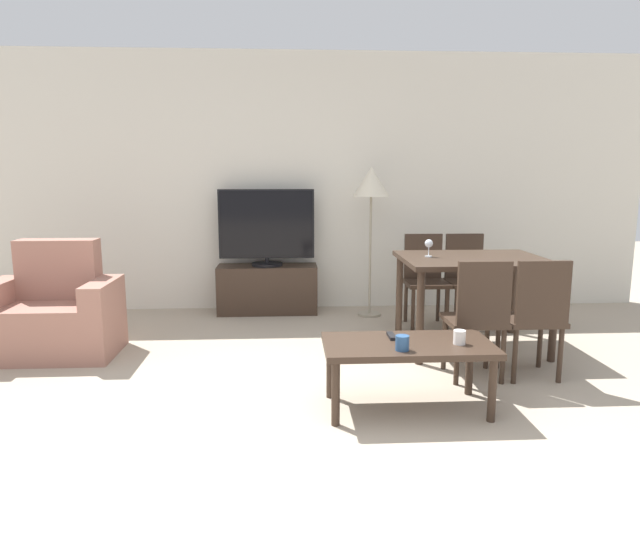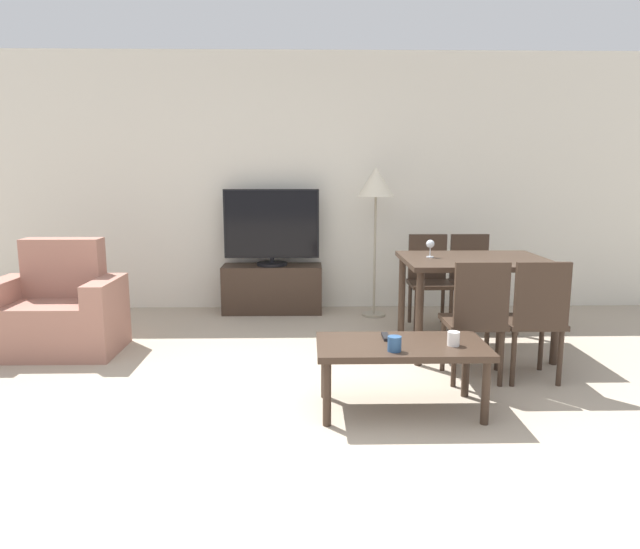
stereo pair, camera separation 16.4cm
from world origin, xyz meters
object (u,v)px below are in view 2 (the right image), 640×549
(armchair, at_px, (58,313))
(wine_glass_left, at_px, (430,245))
(floor_lamp, at_px, (376,187))
(cup_white_near, at_px, (453,339))
(tv, at_px, (272,227))
(dining_chair_far, at_px, (471,276))
(cup_colored_far, at_px, (394,344))
(dining_chair_near_right, at_px, (535,315))
(coffee_table, at_px, (401,352))
(tv_stand, at_px, (272,289))
(dining_table, at_px, (474,269))
(dining_chair_near, at_px, (476,315))
(dining_chair_far_left, at_px, (429,276))
(remote_primary, at_px, (386,337))

(armchair, bearing_deg, wine_glass_left, 0.95)
(floor_lamp, bearing_deg, cup_white_near, -85.39)
(armchair, height_order, tv, tv)
(dining_chair_far, distance_m, cup_colored_far, 2.43)
(dining_chair_near_right, height_order, wine_glass_left, wine_glass_left)
(armchair, relative_size, floor_lamp, 0.66)
(tv, distance_m, coffee_table, 2.79)
(tv_stand, bearing_deg, dining_chair_near_right, -47.15)
(tv_stand, distance_m, cup_white_near, 2.92)
(dining_chair_near_right, bearing_deg, dining_table, 104.72)
(dining_chair_near, distance_m, dining_chair_near_right, 0.41)
(dining_chair_far_left, height_order, cup_colored_far, dining_chair_far_left)
(coffee_table, relative_size, cup_colored_far, 11.61)
(tv, relative_size, remote_primary, 6.56)
(coffee_table, height_order, dining_chair_far_left, dining_chair_far_left)
(cup_white_near, bearing_deg, dining_table, 69.24)
(armchair, relative_size, dining_table, 0.86)
(floor_lamp, relative_size, cup_white_near, 17.76)
(dining_chair_near, relative_size, floor_lamp, 0.57)
(floor_lamp, height_order, remote_primary, floor_lamp)
(remote_primary, bearing_deg, cup_white_near, -22.79)
(tv, xyz_separation_m, dining_table, (1.74, -1.32, -0.23))
(armchair, xyz_separation_m, dining_chair_near, (3.22, -0.78, 0.16))
(dining_chair_near, bearing_deg, dining_chair_far, 75.28)
(cup_white_near, xyz_separation_m, wine_glass_left, (0.13, 1.35, 0.40))
(dining_chair_far_left, relative_size, wine_glass_left, 5.97)
(tv, distance_m, cup_colored_far, 2.90)
(coffee_table, height_order, dining_chair_near, dining_chair_near)
(dining_chair_near, bearing_deg, coffee_table, -141.46)
(dining_chair_far, xyz_separation_m, floor_lamp, (-0.89, 0.36, 0.83))
(armchair, height_order, dining_chair_near_right, armchair)
(armchair, distance_m, dining_chair_near, 3.31)
(armchair, height_order, cup_colored_far, armchair)
(dining_chair_far_left, bearing_deg, tv, 160.57)
(dining_chair_far_left, relative_size, remote_primary, 5.81)
(coffee_table, bearing_deg, floor_lamp, 87.43)
(tv, xyz_separation_m, dining_chair_near, (1.54, -2.10, -0.42))
(tv, relative_size, dining_table, 0.84)
(dining_table, bearing_deg, dining_chair_far_left, 104.72)
(dining_table, bearing_deg, cup_white_near, -110.76)
(remote_primary, bearing_deg, tv, 109.41)
(floor_lamp, xyz_separation_m, cup_colored_far, (-0.18, -2.54, -0.84))
(coffee_table, xyz_separation_m, dining_chair_far_left, (0.59, 2.03, 0.11))
(tv, distance_m, dining_chair_near_right, 2.89)
(dining_chair_far, distance_m, floor_lamp, 1.27)
(armchair, relative_size, dining_chair_near, 1.15)
(tv, xyz_separation_m, dining_chair_far, (1.95, -0.54, -0.42))
(dining_table, distance_m, remote_primary, 1.46)
(tv, xyz_separation_m, dining_chair_far_left, (1.54, -0.54, -0.42))
(dining_chair_far, bearing_deg, tv_stand, 164.35)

